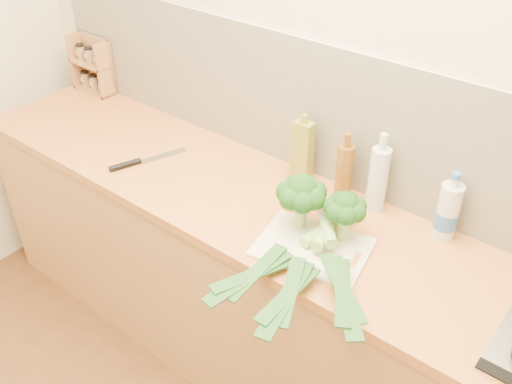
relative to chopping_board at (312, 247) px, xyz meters
The scene contains 14 objects.
room_shell 0.49m from the chopping_board, 106.75° to the left, with size 3.50×3.50×3.50m.
counter 0.48m from the chopping_board, 137.99° to the left, with size 3.20×0.62×0.90m.
chopping_board is the anchor object (origin of this frame).
broccoli_left 0.19m from the chopping_board, 146.57° to the left, with size 0.17×0.18×0.21m.
broccoli_right 0.17m from the chopping_board, 61.77° to the left, with size 0.15×0.15×0.19m.
leek_front 0.05m from the chopping_board, 120.96° to the right, with size 0.16×0.66×0.04m.
leek_mid 0.06m from the chopping_board, 38.21° to the right, with size 0.21×0.70×0.04m.
leek_back 0.12m from the chopping_board, 20.51° to the right, with size 0.44×0.49×0.04m.
chefs_knife 0.87m from the chopping_board, behind, with size 0.14×0.33×0.02m.
spice_rack 1.61m from the chopping_board, 167.42° to the left, with size 0.23×0.09×0.28m.
oil_tin 0.45m from the chopping_board, 130.11° to the left, with size 0.08×0.05×0.28m.
glass_bottle 0.36m from the chopping_board, 82.03° to the left, with size 0.07×0.07×0.31m.
amber_bottle 0.36m from the chopping_board, 104.73° to the left, with size 0.06×0.06×0.27m.
water_bottle 0.47m from the chopping_board, 47.08° to the left, with size 0.08×0.08×0.24m.
Camera 1 is at (0.88, -0.17, 2.15)m, focal length 40.00 mm.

